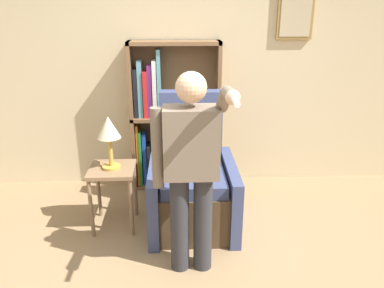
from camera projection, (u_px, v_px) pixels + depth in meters
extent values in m
cube|color=beige|center=(178.00, 67.00, 4.26)|extent=(8.00, 0.06, 2.80)
cube|color=olive|center=(295.00, 13.00, 4.07)|extent=(0.39, 0.04, 0.54)
cube|color=tan|center=(296.00, 14.00, 4.05)|extent=(0.33, 0.01, 0.48)
cube|color=brown|center=(133.00, 118.00, 4.26)|extent=(0.04, 0.28, 1.70)
cube|color=brown|center=(217.00, 117.00, 4.30)|extent=(0.04, 0.28, 1.70)
cube|color=brown|center=(175.00, 114.00, 4.41)|extent=(1.01, 0.01, 1.70)
cube|color=brown|center=(176.00, 183.00, 4.57)|extent=(1.01, 0.28, 0.04)
cube|color=brown|center=(175.00, 118.00, 4.28)|extent=(1.01, 0.28, 0.04)
cube|color=brown|center=(174.00, 43.00, 3.99)|extent=(1.01, 0.28, 0.04)
cube|color=orange|center=(138.00, 154.00, 4.42)|extent=(0.03, 0.19, 0.74)
cube|color=#238438|center=(141.00, 157.00, 4.43)|extent=(0.03, 0.20, 0.66)
cube|color=#1E47B2|center=(145.00, 158.00, 4.44)|extent=(0.04, 0.16, 0.63)
cube|color=black|center=(150.00, 163.00, 4.46)|extent=(0.04, 0.23, 0.49)
cube|color=#5B99A8|center=(153.00, 158.00, 4.44)|extent=(0.03, 0.20, 0.63)
cube|color=#BC4C56|center=(157.00, 160.00, 4.45)|extent=(0.05, 0.16, 0.58)
cube|color=black|center=(162.00, 157.00, 4.44)|extent=(0.05, 0.19, 0.66)
cube|color=black|center=(136.00, 93.00, 4.16)|extent=(0.04, 0.18, 0.54)
cube|color=#5B99A8|center=(140.00, 89.00, 4.15)|extent=(0.05, 0.17, 0.63)
cube|color=red|center=(146.00, 94.00, 4.17)|extent=(0.05, 0.19, 0.52)
cube|color=purple|center=(150.00, 91.00, 4.16)|extent=(0.04, 0.19, 0.58)
cube|color=white|center=(155.00, 89.00, 4.15)|extent=(0.04, 0.23, 0.63)
cube|color=#5B99A8|center=(159.00, 84.00, 4.14)|extent=(0.04, 0.21, 0.75)
cube|color=#4C3823|center=(193.00, 202.00, 3.68)|extent=(0.63, 0.86, 0.47)
cube|color=#3D4770|center=(193.00, 177.00, 3.54)|extent=(0.59, 0.74, 0.12)
cube|color=#3D4770|center=(191.00, 140.00, 3.87)|extent=(0.63, 0.16, 1.03)
cube|color=#3D4770|center=(155.00, 196.00, 3.64)|extent=(0.10, 0.94, 0.64)
cube|color=#3D4770|center=(230.00, 194.00, 3.67)|extent=(0.10, 0.94, 0.64)
cylinder|color=#2D2D33|center=(180.00, 223.00, 2.99)|extent=(0.15, 0.15, 0.84)
cylinder|color=#2D2D33|center=(203.00, 223.00, 3.00)|extent=(0.15, 0.15, 0.84)
cube|color=#756656|center=(191.00, 143.00, 2.76)|extent=(0.41, 0.24, 0.54)
sphere|color=#DBAD89|center=(191.00, 87.00, 2.61)|extent=(0.23, 0.23, 0.23)
cylinder|color=#756656|center=(157.00, 148.00, 2.76)|extent=(0.09, 0.09, 0.62)
cylinder|color=#756656|center=(224.00, 100.00, 2.54)|extent=(0.09, 0.28, 0.23)
cylinder|color=#756656|center=(230.00, 94.00, 2.28)|extent=(0.08, 0.27, 0.10)
sphere|color=#DBAD89|center=(233.00, 98.00, 2.15)|extent=(0.09, 0.09, 0.09)
cylinder|color=white|center=(235.00, 101.00, 2.06)|extent=(0.04, 0.15, 0.04)
cube|color=#846647|center=(112.00, 170.00, 3.53)|extent=(0.43, 0.43, 0.04)
cylinder|color=#846647|center=(91.00, 209.00, 3.45)|extent=(0.04, 0.04, 0.58)
cylinder|color=#846647|center=(131.00, 208.00, 3.47)|extent=(0.04, 0.04, 0.58)
cylinder|color=#846647|center=(99.00, 190.00, 3.80)|extent=(0.04, 0.04, 0.58)
cylinder|color=#846647|center=(135.00, 190.00, 3.82)|extent=(0.04, 0.04, 0.58)
cylinder|color=gold|center=(112.00, 167.00, 3.52)|extent=(0.17, 0.17, 0.02)
cylinder|color=gold|center=(110.00, 152.00, 3.46)|extent=(0.04, 0.04, 0.28)
cone|color=beige|center=(108.00, 127.00, 3.38)|extent=(0.22, 0.22, 0.20)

